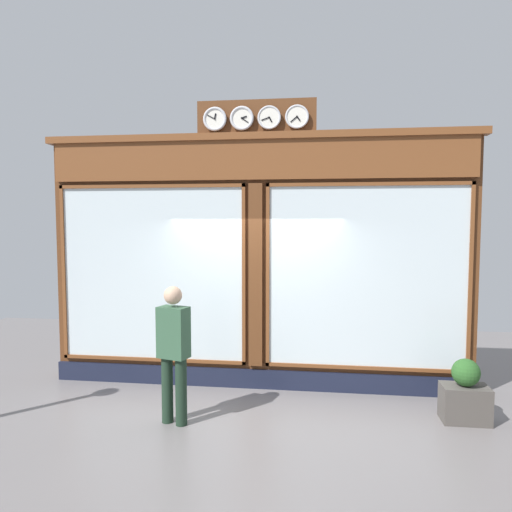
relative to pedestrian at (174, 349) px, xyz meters
name	(u,v)px	position (x,y,z in m)	size (l,w,h in m)	color
ground_plane	(215,496)	(-0.82, 1.44, -0.93)	(14.00, 14.00, 0.00)	slate
shop_facade	(257,261)	(-0.82, -1.49, 0.95)	(6.31, 0.42, 4.19)	#5B3319
pedestrian	(174,349)	(0.00, 0.00, 0.00)	(0.41, 0.31, 1.69)	#1C2F21
planter_box	(465,404)	(-3.53, -0.52, -0.71)	(0.56, 0.36, 0.45)	#4C4742
planter_shrub	(466,372)	(-3.53, -0.52, -0.31)	(0.34, 0.34, 0.34)	#285623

